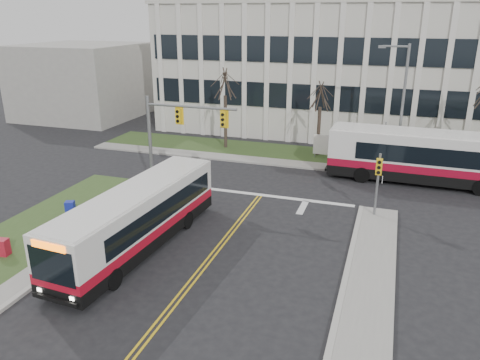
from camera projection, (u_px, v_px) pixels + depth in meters
name	position (u px, v px, depth m)	size (l,w,h in m)	color
ground	(215.00, 253.00, 23.08)	(120.00, 120.00, 0.00)	black
sidewalk_west	(26.00, 279.00, 20.67)	(1.20, 26.00, 0.14)	#9E9B93
sidewalk_east	(363.00, 349.00, 16.35)	(2.00, 26.00, 0.14)	#9E9B93
sidewalk_cross	(350.00, 170.00, 35.15)	(44.00, 1.60, 0.14)	#9E9B93
building_lawn	(354.00, 159.00, 37.66)	(44.00, 5.00, 0.12)	#354E21
office_building	(371.00, 68.00, 46.39)	(40.00, 16.00, 12.00)	beige
building_annex	(83.00, 81.00, 52.71)	(12.00, 12.00, 8.00)	#9E9B93
mast_arm_signal	(172.00, 128.00, 29.72)	(6.11, 0.38, 6.20)	slate
signal_pole_near	(378.00, 176.00, 26.26)	(0.34, 0.39, 3.80)	slate
signal_pole_far	(384.00, 140.00, 33.86)	(0.34, 0.39, 3.80)	slate
streetlight	(400.00, 102.00, 33.43)	(2.15, 0.25, 9.20)	slate
directory_sign	(323.00, 145.00, 37.58)	(1.50, 0.12, 2.00)	slate
tree_left	(225.00, 85.00, 39.10)	(1.80, 1.80, 7.70)	#42352B
tree_mid	(321.00, 97.00, 37.11)	(1.80, 1.80, 6.82)	#42352B
bus_main	(138.00, 219.00, 23.10)	(2.49, 11.51, 3.07)	silver
bus_cross	(428.00, 159.00, 31.95)	(2.88, 13.28, 3.54)	silver
newspaper_box_blue	(70.00, 209.00, 26.99)	(0.50, 0.45, 0.95)	#16219A
newspaper_box_red	(3.00, 248.00, 22.49)	(0.50, 0.45, 0.95)	#A81529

